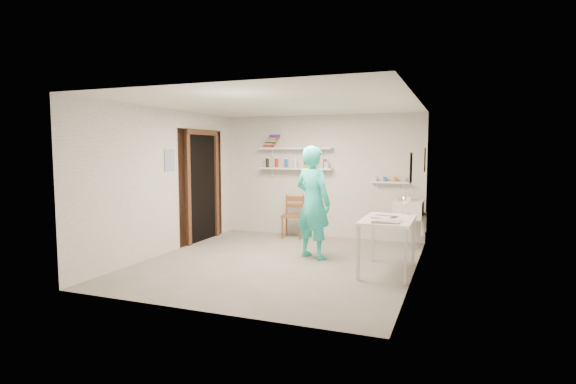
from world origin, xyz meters
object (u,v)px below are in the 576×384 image
(man, at_px, (313,202))
(wooden_chair, at_px, (293,216))
(wall_clock, at_px, (312,183))
(work_table, at_px, (388,245))
(desk_lamp, at_px, (406,200))
(belfast_sink, at_px, (409,209))

(man, relative_size, wooden_chair, 2.05)
(wall_clock, xyz_separation_m, work_table, (1.33, -0.63, -0.81))
(work_table, distance_m, desk_lamp, 0.78)
(man, relative_size, desk_lamp, 12.45)
(man, bearing_deg, work_table, -176.69)
(belfast_sink, xyz_separation_m, wooden_chair, (-2.22, 0.20, -0.26))
(man, xyz_separation_m, work_table, (1.24, -0.43, -0.51))
(belfast_sink, height_order, man, man)
(man, xyz_separation_m, desk_lamp, (1.43, 0.03, 0.09))
(man, bearing_deg, belfast_sink, -115.21)
(belfast_sink, relative_size, work_table, 0.52)
(man, bearing_deg, wooden_chair, -36.47)
(wall_clock, distance_m, work_table, 1.68)
(belfast_sink, height_order, wooden_chair, wooden_chair)
(work_table, bearing_deg, belfast_sink, 86.22)
(belfast_sink, xyz_separation_m, man, (-1.35, -1.23, 0.19))
(belfast_sink, height_order, desk_lamp, desk_lamp)
(wall_clock, relative_size, work_table, 0.28)
(man, height_order, wall_clock, man)
(work_table, height_order, desk_lamp, desk_lamp)
(wall_clock, relative_size, wooden_chair, 0.37)
(wall_clock, bearing_deg, work_table, -3.13)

